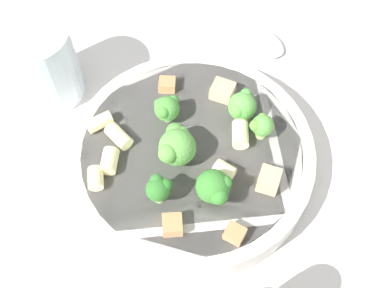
{
  "coord_description": "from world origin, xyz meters",
  "views": [
    {
      "loc": [
        0.24,
        0.07,
        0.47
      ],
      "look_at": [
        0.0,
        0.0,
        0.05
      ],
      "focal_mm": 45.0,
      "sensor_mm": 36.0,
      "label": 1
    }
  ],
  "objects_px": {
    "rigatoni_1": "(96,178)",
    "rigatoni_2": "(109,161)",
    "chicken_chunk_2": "(167,85)",
    "drinking_glass": "(45,68)",
    "rigatoni_3": "(99,122)",
    "broccoli_floret_5": "(262,126)",
    "rigatoni_0": "(224,171)",
    "chicken_chunk_3": "(172,225)",
    "rigatoni_5": "(240,134)",
    "broccoli_floret_1": "(167,109)",
    "broccoli_floret_0": "(159,189)",
    "chicken_chunk_1": "(235,234)",
    "chicken_chunk_4": "(223,91)",
    "broccoli_floret_2": "(215,187)",
    "spoon": "(278,54)",
    "pasta_bowl": "(192,156)",
    "broccoli_floret_4": "(241,106)",
    "broccoli_floret_3": "(176,146)",
    "chicken_chunk_0": "(269,180)",
    "rigatoni_4": "(119,136)"
  },
  "relations": [
    {
      "from": "broccoli_floret_1",
      "to": "rigatoni_3",
      "type": "relative_size",
      "value": 1.17
    },
    {
      "from": "rigatoni_0",
      "to": "chicken_chunk_3",
      "type": "xyz_separation_m",
      "value": [
        0.07,
        -0.03,
        -0.0
      ]
    },
    {
      "from": "broccoli_floret_2",
      "to": "chicken_chunk_2",
      "type": "relative_size",
      "value": 2.22
    },
    {
      "from": "rigatoni_0",
      "to": "drinking_glass",
      "type": "bearing_deg",
      "value": -107.64
    },
    {
      "from": "broccoli_floret_3",
      "to": "chicken_chunk_1",
      "type": "height_order",
      "value": "broccoli_floret_3"
    },
    {
      "from": "rigatoni_5",
      "to": "broccoli_floret_0",
      "type": "bearing_deg",
      "value": -33.63
    },
    {
      "from": "broccoli_floret_1",
      "to": "rigatoni_1",
      "type": "bearing_deg",
      "value": -25.65
    },
    {
      "from": "broccoli_floret_0",
      "to": "drinking_glass",
      "type": "relative_size",
      "value": 0.36
    },
    {
      "from": "broccoli_floret_5",
      "to": "rigatoni_0",
      "type": "bearing_deg",
      "value": -23.84
    },
    {
      "from": "broccoli_floret_5",
      "to": "broccoli_floret_0",
      "type": "bearing_deg",
      "value": -38.28
    },
    {
      "from": "pasta_bowl",
      "to": "chicken_chunk_2",
      "type": "xyz_separation_m",
      "value": [
        -0.07,
        -0.05,
        0.02
      ]
    },
    {
      "from": "broccoli_floret_0",
      "to": "chicken_chunk_1",
      "type": "bearing_deg",
      "value": 77.72
    },
    {
      "from": "broccoli_floret_0",
      "to": "broccoli_floret_4",
      "type": "height_order",
      "value": "same"
    },
    {
      "from": "rigatoni_5",
      "to": "chicken_chunk_2",
      "type": "distance_m",
      "value": 0.1
    },
    {
      "from": "broccoli_floret_1",
      "to": "broccoli_floret_4",
      "type": "xyz_separation_m",
      "value": [
        -0.02,
        0.08,
        0.0
      ]
    },
    {
      "from": "rigatoni_0",
      "to": "rigatoni_1",
      "type": "relative_size",
      "value": 0.94
    },
    {
      "from": "rigatoni_1",
      "to": "spoon",
      "type": "height_order",
      "value": "rigatoni_1"
    },
    {
      "from": "broccoli_floret_0",
      "to": "chicken_chunk_4",
      "type": "xyz_separation_m",
      "value": [
        -0.14,
        0.03,
        -0.02
      ]
    },
    {
      "from": "spoon",
      "to": "rigatoni_2",
      "type": "bearing_deg",
      "value": -31.22
    },
    {
      "from": "rigatoni_0",
      "to": "chicken_chunk_3",
      "type": "relative_size",
      "value": 1.05
    },
    {
      "from": "broccoli_floret_5",
      "to": "rigatoni_5",
      "type": "height_order",
      "value": "broccoli_floret_5"
    },
    {
      "from": "rigatoni_1",
      "to": "broccoli_floret_5",
      "type": "bearing_deg",
      "value": 124.51
    },
    {
      "from": "broccoli_floret_5",
      "to": "rigatoni_5",
      "type": "bearing_deg",
      "value": -61.67
    },
    {
      "from": "broccoli_floret_5",
      "to": "rigatoni_5",
      "type": "distance_m",
      "value": 0.02
    },
    {
      "from": "pasta_bowl",
      "to": "rigatoni_1",
      "type": "relative_size",
      "value": 11.89
    },
    {
      "from": "broccoli_floret_1",
      "to": "broccoli_floret_4",
      "type": "bearing_deg",
      "value": 107.51
    },
    {
      "from": "chicken_chunk_0",
      "to": "drinking_glass",
      "type": "relative_size",
      "value": 0.24
    },
    {
      "from": "broccoli_floret_4",
      "to": "drinking_glass",
      "type": "distance_m",
      "value": 0.23
    },
    {
      "from": "rigatoni_2",
      "to": "chicken_chunk_4",
      "type": "relative_size",
      "value": 1.06
    },
    {
      "from": "pasta_bowl",
      "to": "spoon",
      "type": "relative_size",
      "value": 1.61
    },
    {
      "from": "chicken_chunk_3",
      "to": "rigatoni_1",
      "type": "bearing_deg",
      "value": -106.03
    },
    {
      "from": "pasta_bowl",
      "to": "broccoli_floret_1",
      "type": "distance_m",
      "value": 0.06
    },
    {
      "from": "chicken_chunk_3",
      "to": "chicken_chunk_2",
      "type": "bearing_deg",
      "value": -160.56
    },
    {
      "from": "broccoli_floret_3",
      "to": "chicken_chunk_4",
      "type": "xyz_separation_m",
      "value": [
        -0.09,
        0.03,
        -0.02
      ]
    },
    {
      "from": "drinking_glass",
      "to": "rigatoni_3",
      "type": "bearing_deg",
      "value": 59.18
    },
    {
      "from": "rigatoni_2",
      "to": "chicken_chunk_0",
      "type": "relative_size",
      "value": 1.09
    },
    {
      "from": "broccoli_floret_0",
      "to": "drinking_glass",
      "type": "bearing_deg",
      "value": -123.32
    },
    {
      "from": "chicken_chunk_4",
      "to": "broccoli_floret_2",
      "type": "bearing_deg",
      "value": 10.61
    },
    {
      "from": "chicken_chunk_2",
      "to": "drinking_glass",
      "type": "distance_m",
      "value": 0.14
    },
    {
      "from": "broccoli_floret_5",
      "to": "chicken_chunk_3",
      "type": "relative_size",
      "value": 1.56
    },
    {
      "from": "broccoli_floret_2",
      "to": "drinking_glass",
      "type": "relative_size",
      "value": 0.42
    },
    {
      "from": "broccoli_floret_4",
      "to": "rigatoni_0",
      "type": "xyz_separation_m",
      "value": [
        0.07,
        0.0,
        -0.01
      ]
    },
    {
      "from": "broccoli_floret_5",
      "to": "pasta_bowl",
      "type": "bearing_deg",
      "value": -60.29
    },
    {
      "from": "rigatoni_5",
      "to": "chicken_chunk_2",
      "type": "height_order",
      "value": "rigatoni_5"
    },
    {
      "from": "broccoli_floret_0",
      "to": "broccoli_floret_3",
      "type": "bearing_deg",
      "value": 177.18
    },
    {
      "from": "rigatoni_1",
      "to": "rigatoni_2",
      "type": "distance_m",
      "value": 0.02
    },
    {
      "from": "broccoli_floret_5",
      "to": "rigatoni_4",
      "type": "relative_size",
      "value": 1.03
    },
    {
      "from": "broccoli_floret_1",
      "to": "chicken_chunk_2",
      "type": "bearing_deg",
      "value": -162.46
    },
    {
      "from": "broccoli_floret_3",
      "to": "broccoli_floret_1",
      "type": "bearing_deg",
      "value": -150.99
    },
    {
      "from": "broccoli_floret_5",
      "to": "chicken_chunk_1",
      "type": "xyz_separation_m",
      "value": [
        0.12,
        0.0,
        -0.01
      ]
    }
  ]
}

